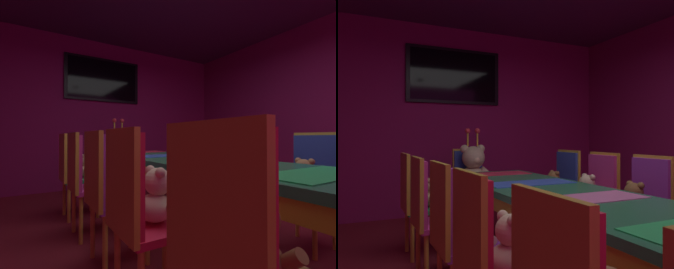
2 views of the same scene
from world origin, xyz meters
TOP-DOWN VIEW (x-y plane):
  - ground_plane at (0.00, 0.00)m, footprint 7.90×7.90m
  - wall_back at (0.00, 3.20)m, footprint 5.20×0.12m
  - banquet_table at (0.00, -0.00)m, footprint 0.90×3.74m
  - chair_left_1 at (-0.84, -0.94)m, footprint 0.42×0.41m
  - teddy_left_1 at (-0.69, -0.94)m, footprint 0.23×0.30m
  - chair_left_2 at (-0.85, -0.29)m, footprint 0.42×0.41m
  - teddy_left_2 at (-0.71, -0.29)m, footprint 0.26×0.33m
  - chair_left_3 at (-0.84, 0.30)m, footprint 0.42×0.41m
  - teddy_left_3 at (-0.70, 0.30)m, footprint 0.23×0.30m
  - chair_left_4 at (-0.87, 0.91)m, footprint 0.42×0.41m
  - teddy_left_4 at (-0.72, 0.91)m, footprint 0.26×0.34m
  - chair_left_5 at (-0.87, 1.54)m, footprint 0.42×0.41m
  - teddy_left_5 at (-0.72, 1.54)m, footprint 0.24×0.31m
  - chair_right_2 at (0.85, -0.32)m, footprint 0.42×0.41m
  - teddy_right_2 at (0.70, -0.32)m, footprint 0.25×0.32m
  - chair_right_3 at (0.84, 0.30)m, footprint 0.42×0.41m
  - teddy_right_3 at (0.70, 0.30)m, footprint 0.26×0.33m
  - chair_right_4 at (0.83, 0.89)m, footprint 0.42×0.41m
  - teddy_right_4 at (0.69, 0.89)m, footprint 0.26×0.34m
  - chair_right_5 at (0.85, 1.52)m, footprint 0.42×0.41m
  - teddy_right_5 at (0.71, 1.52)m, footprint 0.24×0.31m
  - throne_chair at (0.00, 2.42)m, footprint 0.41×0.42m
  - king_teddy_bear at (0.00, 2.25)m, footprint 0.62×0.48m
  - wall_tv at (0.00, 3.11)m, footprint 1.41×0.06m

SIDE VIEW (x-z plane):
  - ground_plane at x=0.00m, z-range 0.00..0.00m
  - teddy_left_3 at x=-0.70m, z-range 0.44..0.72m
  - teddy_left_1 at x=-0.69m, z-range 0.44..0.72m
  - teddy_left_5 at x=-0.72m, z-range 0.44..0.73m
  - teddy_right_5 at x=0.71m, z-range 0.44..0.73m
  - teddy_right_2 at x=0.70m, z-range 0.44..0.74m
  - teddy_right_3 at x=0.70m, z-range 0.44..0.75m
  - teddy_left_2 at x=-0.71m, z-range 0.44..0.75m
  - teddy_left_4 at x=-0.72m, z-range 0.44..0.75m
  - teddy_right_4 at x=0.69m, z-range 0.44..0.76m
  - chair_left_1 at x=-0.84m, z-range 0.10..1.09m
  - chair_left_2 at x=-0.85m, z-range 0.10..1.09m
  - chair_left_3 at x=-0.84m, z-range 0.10..1.09m
  - chair_left_4 at x=-0.87m, z-range 0.10..1.09m
  - chair_left_5 at x=-0.87m, z-range 0.10..1.09m
  - chair_right_2 at x=0.85m, z-range 0.10..1.09m
  - chair_right_3 at x=0.84m, z-range 0.10..1.09m
  - chair_right_4 at x=0.83m, z-range 0.10..1.09m
  - chair_right_5 at x=0.85m, z-range 0.10..1.09m
  - throne_chair at x=0.00m, z-range 0.10..1.09m
  - banquet_table at x=0.00m, z-range 0.29..1.03m
  - king_teddy_bear at x=0.00m, z-range 0.32..1.11m
  - wall_back at x=0.00m, z-range 0.00..2.80m
  - wall_tv at x=0.00m, z-range 1.64..2.46m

